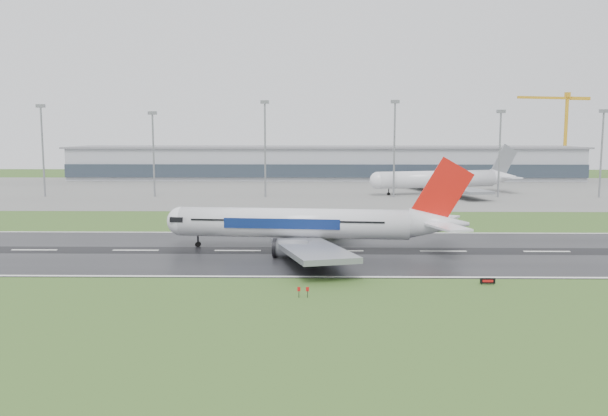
{
  "coord_description": "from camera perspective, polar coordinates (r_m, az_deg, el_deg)",
  "views": [
    {
      "loc": [
        -5.18,
        -119.72,
        23.3
      ],
      "look_at": [
        -7.24,
        12.0,
        7.0
      ],
      "focal_mm": 36.96,
      "sensor_mm": 36.0,
      "label": 1
    }
  ],
  "objects": [
    {
      "name": "floodmast_0",
      "position": [
        239.77,
        -22.7,
        4.69
      ],
      "size": [
        0.64,
        0.64,
        31.32
      ],
      "primitive_type": "cylinder",
      "color": "gray",
      "rests_on": "ground"
    },
    {
      "name": "floodmast_1",
      "position": [
        227.03,
        -13.55,
        4.62
      ],
      "size": [
        0.64,
        0.64,
        28.86
      ],
      "primitive_type": "cylinder",
      "color": "gray",
      "rests_on": "ground"
    },
    {
      "name": "tower_crane",
      "position": [
        344.1,
        22.73,
        6.17
      ],
      "size": [
        41.51,
        15.74,
        42.55
      ],
      "primitive_type": null,
      "rotation": [
        0.0,
        0.0,
        0.32
      ],
      "color": "gold",
      "rests_on": "ground"
    },
    {
      "name": "ground",
      "position": [
        122.08,
        3.32,
        -3.96
      ],
      "size": [
        520.0,
        520.0,
        0.0
      ],
      "primitive_type": "plane",
      "color": "#31541E",
      "rests_on": "ground"
    },
    {
      "name": "runway",
      "position": [
        122.07,
        3.32,
        -3.94
      ],
      "size": [
        400.0,
        45.0,
        0.1
      ],
      "primitive_type": "cube",
      "color": "black",
      "rests_on": "ground"
    },
    {
      "name": "main_airliner",
      "position": [
        122.05,
        0.96,
        0.26
      ],
      "size": [
        64.52,
        61.98,
        17.51
      ],
      "primitive_type": null,
      "rotation": [
        0.0,
        0.0,
        -0.1
      ],
      "color": "silver",
      "rests_on": "runway"
    },
    {
      "name": "floodmast_5",
      "position": [
        241.63,
        25.47,
        4.34
      ],
      "size": [
        0.64,
        0.64,
        29.47
      ],
      "primitive_type": "cylinder",
      "color": "gray",
      "rests_on": "ground"
    },
    {
      "name": "floodmast_4",
      "position": [
        229.25,
        17.38,
        4.58
      ],
      "size": [
        0.64,
        0.64,
        29.35
      ],
      "primitive_type": "cylinder",
      "color": "gray",
      "rests_on": "ground"
    },
    {
      "name": "apron",
      "position": [
        245.88,
        2.1,
        1.62
      ],
      "size": [
        400.0,
        130.0,
        0.08
      ],
      "primitive_type": "cube",
      "color": "slate",
      "rests_on": "ground"
    },
    {
      "name": "parked_airliner",
      "position": [
        236.59,
        12.53,
        3.39
      ],
      "size": [
        72.5,
        69.58,
        17.58
      ],
      "primitive_type": null,
      "rotation": [
        0.0,
        0.0,
        0.26
      ],
      "color": "silver",
      "rests_on": "apron"
    },
    {
      "name": "runway_sign",
      "position": [
        99.85,
        16.39,
        -6.43
      ],
      "size": [
        2.3,
        0.78,
        1.04
      ],
      "primitive_type": null,
      "rotation": [
        0.0,
        0.0,
        -0.23
      ],
      "color": "black",
      "rests_on": "ground"
    },
    {
      "name": "floodmast_3",
      "position": [
        221.62,
        8.23,
        5.19
      ],
      "size": [
        0.64,
        0.64,
        32.71
      ],
      "primitive_type": "cylinder",
      "color": "gray",
      "rests_on": "ground"
    },
    {
      "name": "floodmast_2",
      "position": [
        220.49,
        -3.57,
        5.22
      ],
      "size": [
        0.64,
        0.64,
        32.62
      ],
      "primitive_type": "cylinder",
      "color": "gray",
      "rests_on": "ground"
    },
    {
      "name": "terminal",
      "position": [
        305.17,
        1.87,
        4.08
      ],
      "size": [
        240.0,
        36.0,
        15.0
      ],
      "primitive_type": "cube",
      "color": "#8F9399",
      "rests_on": "ground"
    }
  ]
}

